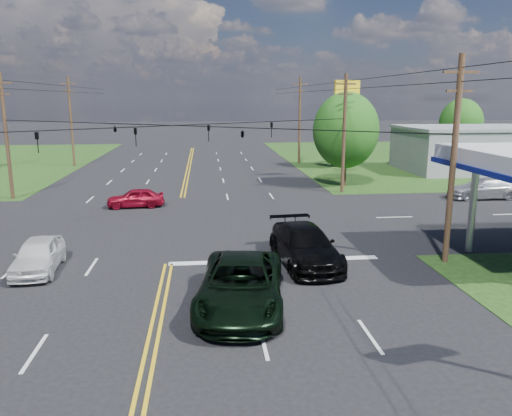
{
  "coord_description": "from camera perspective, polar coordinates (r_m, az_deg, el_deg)",
  "views": [
    {
      "loc": [
        1.77,
        -18.46,
        7.58
      ],
      "look_at": [
        4.31,
        6.0,
        2.16
      ],
      "focal_mm": 35.0,
      "sensor_mm": 36.0,
      "label": 1
    }
  ],
  "objects": [
    {
      "name": "stop_bar",
      "position": [
        23.93,
        2.14,
        -6.06
      ],
      "size": [
        10.0,
        0.5,
        0.02
      ],
      "primitive_type": "cube",
      "color": "silver",
      "rests_on": "ground"
    },
    {
      "name": "pickup_dkgreen",
      "position": [
        18.47,
        -1.73,
        -8.75
      ],
      "size": [
        3.88,
        6.9,
        1.82
      ],
      "primitive_type": "imported",
      "rotation": [
        0.0,
        0.0,
        -0.14
      ],
      "color": "black",
      "rests_on": "ground"
    },
    {
      "name": "tree_far_r",
      "position": [
        68.59,
        22.38,
        8.96
      ],
      "size": [
        5.32,
        5.32,
        7.63
      ],
      "color": "#3C2719",
      "rests_on": "ground"
    },
    {
      "name": "span_wire_signals",
      "position": [
        30.56,
        -9.37,
        9.29
      ],
      "size": [
        26.0,
        18.0,
        1.13
      ],
      "color": "black",
      "rests_on": "ground"
    },
    {
      "name": "polesign_ne",
      "position": [
        47.65,
        10.33,
        11.91
      ],
      "size": [
        2.51,
        0.84,
        9.21
      ],
      "color": "#A5A5AA",
      "rests_on": "ground"
    },
    {
      "name": "grass_ne",
      "position": [
        71.16,
        22.04,
        5.4
      ],
      "size": [
        46.0,
        48.0,
        0.03
      ],
      "primitive_type": "cube",
      "color": "#193912",
      "rests_on": "ground"
    },
    {
      "name": "sedan_red",
      "position": [
        36.42,
        -13.59,
        1.15
      ],
      "size": [
        4.12,
        1.94,
        1.36
      ],
      "primitive_type": "imported",
      "rotation": [
        0.0,
        0.0,
        -1.49
      ],
      "color": "maroon",
      "rests_on": "ground"
    },
    {
      "name": "sedan_far",
      "position": [
        42.27,
        24.53,
        2.05
      ],
      "size": [
        5.51,
        2.29,
        1.59
      ],
      "primitive_type": "imported",
      "rotation": [
        0.0,
        0.0,
        -1.58
      ],
      "color": "#BCBDC2",
      "rests_on": "ground"
    },
    {
      "name": "power_lines",
      "position": [
        28.54,
        -9.8,
        14.29
      ],
      "size": [
        26.04,
        100.0,
        0.64
      ],
      "color": "black",
      "rests_on": "ground"
    },
    {
      "name": "retail_ne",
      "position": [
        58.07,
        23.31,
        6.09
      ],
      "size": [
        14.0,
        10.0,
        4.4
      ],
      "primitive_type": "cube",
      "color": "slate",
      "rests_on": "ground"
    },
    {
      "name": "tree_right_a",
      "position": [
        44.27,
        10.23,
        8.71
      ],
      "size": [
        5.7,
        5.7,
        8.18
      ],
      "color": "#3C2719",
      "rests_on": "ground"
    },
    {
      "name": "pole_se",
      "position": [
        24.37,
        21.64,
        5.27
      ],
      "size": [
        1.6,
        0.28,
        9.5
      ],
      "color": "#3C2719",
      "rests_on": "ground"
    },
    {
      "name": "pole_ne",
      "position": [
        41.12,
        10.03,
        8.51
      ],
      "size": [
        1.6,
        0.28,
        9.5
      ],
      "color": "#3C2719",
      "rests_on": "ground"
    },
    {
      "name": "ground",
      "position": [
        31.44,
        -8.99,
        -1.69
      ],
      "size": [
        280.0,
        280.0,
        0.0
      ],
      "primitive_type": "plane",
      "color": "black",
      "rests_on": "ground"
    },
    {
      "name": "pole_nw",
      "position": [
        42.22,
        -26.65,
        7.5
      ],
      "size": [
        1.6,
        0.28,
        9.5
      ],
      "color": "#3C2719",
      "rests_on": "ground"
    },
    {
      "name": "pole_left_far",
      "position": [
        60.35,
        -20.39,
        9.36
      ],
      "size": [
        1.6,
        0.28,
        10.0
      ],
      "color": "#3C2719",
      "rests_on": "ground"
    },
    {
      "name": "pickup_white",
      "position": [
        24.35,
        -23.64,
        -4.95
      ],
      "size": [
        2.07,
        4.51,
        1.5
      ],
      "primitive_type": "imported",
      "rotation": [
        0.0,
        0.0,
        0.07
      ],
      "color": "silver",
      "rests_on": "ground"
    },
    {
      "name": "suv_black",
      "position": [
        23.42,
        5.6,
        -4.28
      ],
      "size": [
        2.97,
        6.23,
        1.75
      ],
      "primitive_type": "imported",
      "rotation": [
        0.0,
        0.0,
        0.09
      ],
      "color": "black",
      "rests_on": "ground"
    },
    {
      "name": "pole_right_far",
      "position": [
        59.58,
        5.0,
        10.05
      ],
      "size": [
        1.6,
        0.28,
        10.0
      ],
      "color": "#3C2719",
      "rests_on": "ground"
    },
    {
      "name": "tree_right_b",
      "position": [
        56.52,
        9.29,
        8.85
      ],
      "size": [
        4.94,
        4.94,
        7.09
      ],
      "color": "#3C2719",
      "rests_on": "ground"
    }
  ]
}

